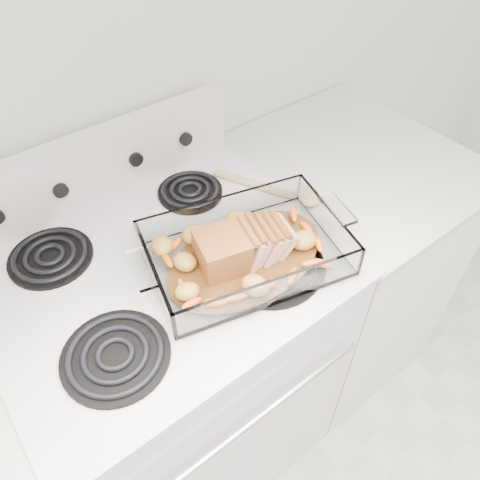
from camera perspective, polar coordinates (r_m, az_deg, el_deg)
electric_range at (r=1.45m, az=-7.58°, el=-14.63°), size 0.78×0.70×1.12m
counter_right at (r=1.72m, az=11.53°, el=-2.85°), size 0.58×0.68×0.93m
baking_dish at (r=1.04m, az=0.67°, el=-1.66°), size 0.42×0.28×0.08m
pork_roast at (r=1.01m, az=-0.25°, el=-1.15°), size 0.22×0.10×0.08m
roast_vegetables at (r=1.05m, az=-0.56°, el=-0.55°), size 0.32×0.17×0.04m
wooden_spoon at (r=1.23m, az=5.48°, el=5.99°), size 0.17×0.27×0.02m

